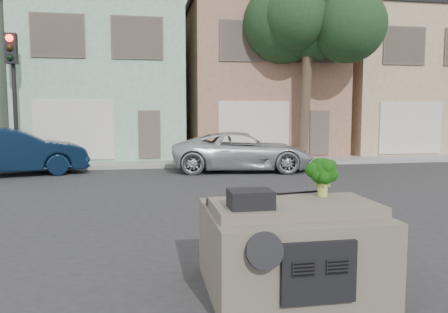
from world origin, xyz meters
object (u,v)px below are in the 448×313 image
object	(u,v)px
silver_pickup	(243,171)
broccoli	(323,177)
traffic_signal	(14,102)
navy_sedan	(13,175)

from	to	relation	value
silver_pickup	broccoli	bearing A→B (deg)	-179.45
traffic_signal	silver_pickup	bearing A→B (deg)	-11.58
silver_pickup	broccoli	world-z (taller)	broccoli
navy_sedan	traffic_signal	size ratio (longest dim) A/B	0.97
broccoli	traffic_signal	bearing A→B (deg)	119.40
silver_pickup	traffic_signal	world-z (taller)	traffic_signal
silver_pickup	traffic_signal	xyz separation A→B (m)	(-8.34, 1.71, 2.55)
silver_pickup	navy_sedan	bearing A→B (deg)	96.07
navy_sedan	silver_pickup	world-z (taller)	navy_sedan
traffic_signal	navy_sedan	bearing A→B (deg)	-80.54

